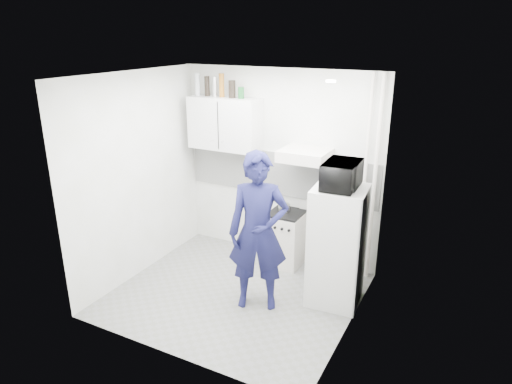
% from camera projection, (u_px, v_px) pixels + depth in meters
% --- Properties ---
extents(floor, '(2.80, 2.80, 0.00)m').
position_uv_depth(floor, '(236.00, 294.00, 5.56)').
color(floor, slate).
rests_on(floor, ground).
extents(ceiling, '(2.80, 2.80, 0.00)m').
position_uv_depth(ceiling, '(232.00, 75.00, 4.70)').
color(ceiling, white).
rests_on(ceiling, wall_back).
extents(wall_back, '(2.80, 0.00, 2.80)m').
position_uv_depth(wall_back, '(280.00, 166.00, 6.18)').
color(wall_back, white).
rests_on(wall_back, floor).
extents(wall_left, '(0.00, 2.60, 2.60)m').
position_uv_depth(wall_left, '(138.00, 177.00, 5.74)').
color(wall_left, white).
rests_on(wall_left, floor).
extents(wall_right, '(0.00, 2.60, 2.60)m').
position_uv_depth(wall_right, '(356.00, 216.00, 4.52)').
color(wall_right, white).
rests_on(wall_right, floor).
extents(person, '(0.79, 0.67, 1.84)m').
position_uv_depth(person, '(258.00, 232.00, 5.07)').
color(person, '#13133C').
rests_on(person, floor).
extents(stove, '(0.46, 0.46, 0.73)m').
position_uv_depth(stove, '(285.00, 239.00, 6.19)').
color(stove, silver).
rests_on(stove, floor).
extents(fridge, '(0.63, 0.63, 1.41)m').
position_uv_depth(fridge, '(337.00, 246.00, 5.22)').
color(fridge, silver).
rests_on(fridge, floor).
extents(stove_top, '(0.44, 0.44, 0.03)m').
position_uv_depth(stove_top, '(286.00, 213.00, 6.06)').
color(stove_top, black).
rests_on(stove_top, stove).
extents(saucepan, '(0.16, 0.16, 0.09)m').
position_uv_depth(saucepan, '(284.00, 207.00, 6.11)').
color(saucepan, silver).
rests_on(saucepan, stove_top).
extents(microwave, '(0.55, 0.39, 0.30)m').
position_uv_depth(microwave, '(342.00, 175.00, 4.93)').
color(microwave, black).
rests_on(microwave, fridge).
extents(bottle_a, '(0.07, 0.07, 0.29)m').
position_uv_depth(bottle_a, '(197.00, 84.00, 6.19)').
color(bottle_a, '#B2B7BC').
rests_on(bottle_a, upper_cabinet).
extents(bottle_b, '(0.07, 0.07, 0.26)m').
position_uv_depth(bottle_b, '(207.00, 86.00, 6.13)').
color(bottle_b, black).
rests_on(bottle_b, upper_cabinet).
extents(bottle_c, '(0.06, 0.06, 0.26)m').
position_uv_depth(bottle_c, '(215.00, 87.00, 6.08)').
color(bottle_c, silver).
rests_on(bottle_c, upper_cabinet).
extents(bottle_d, '(0.07, 0.07, 0.31)m').
position_uv_depth(bottle_d, '(222.00, 85.00, 6.02)').
color(bottle_d, brown).
rests_on(bottle_d, upper_cabinet).
extents(canister_a, '(0.09, 0.09, 0.23)m').
position_uv_depth(canister_a, '(232.00, 89.00, 5.96)').
color(canister_a, black).
rests_on(canister_a, upper_cabinet).
extents(canister_b, '(0.08, 0.08, 0.15)m').
position_uv_depth(canister_b, '(241.00, 93.00, 5.92)').
color(canister_b, '#144C1E').
rests_on(canister_b, upper_cabinet).
extents(upper_cabinet, '(1.00, 0.35, 0.70)m').
position_uv_depth(upper_cabinet, '(225.00, 123.00, 6.17)').
color(upper_cabinet, silver).
rests_on(upper_cabinet, wall_back).
extents(range_hood, '(0.60, 0.50, 0.14)m').
position_uv_depth(range_hood, '(305.00, 155.00, 5.68)').
color(range_hood, silver).
rests_on(range_hood, wall_back).
extents(backsplash, '(2.74, 0.03, 0.60)m').
position_uv_depth(backsplash, '(279.00, 174.00, 6.20)').
color(backsplash, white).
rests_on(backsplash, wall_back).
extents(pipe_a, '(0.05, 0.05, 2.60)m').
position_uv_depth(pipe_a, '(374.00, 182.00, 5.54)').
color(pipe_a, silver).
rests_on(pipe_a, floor).
extents(pipe_b, '(0.04, 0.04, 2.60)m').
position_uv_depth(pipe_b, '(365.00, 180.00, 5.60)').
color(pipe_b, silver).
rests_on(pipe_b, floor).
extents(ceiling_spot_fixture, '(0.10, 0.10, 0.02)m').
position_uv_depth(ceiling_spot_fixture, '(331.00, 81.00, 4.44)').
color(ceiling_spot_fixture, white).
rests_on(ceiling_spot_fixture, ceiling).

